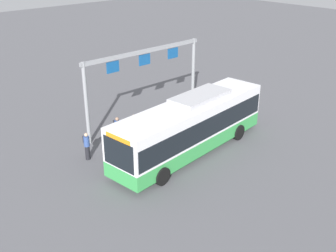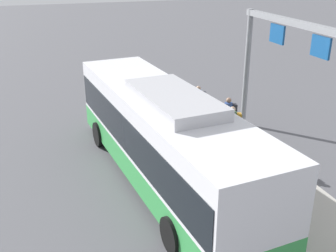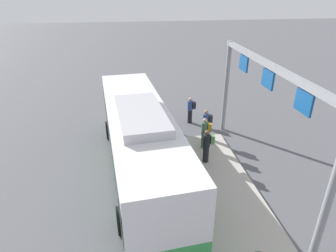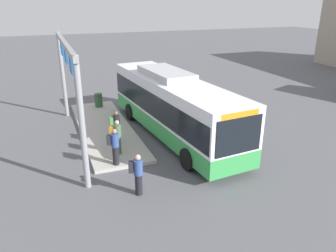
{
  "view_description": "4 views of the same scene",
  "coord_description": "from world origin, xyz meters",
  "views": [
    {
      "loc": [
        15.73,
        15.18,
        11.57
      ],
      "look_at": [
        1.2,
        -0.63,
        1.86
      ],
      "focal_mm": 43.88,
      "sensor_mm": 36.0,
      "label": 1
    },
    {
      "loc": [
        -11.69,
        3.77,
        7.19
      ],
      "look_at": [
        1.07,
        -0.55,
        1.58
      ],
      "focal_mm": 43.6,
      "sensor_mm": 36.0,
      "label": 2
    },
    {
      "loc": [
        -11.29,
        0.37,
        7.87
      ],
      "look_at": [
        1.29,
        -1.46,
        1.67
      ],
      "focal_mm": 31.28,
      "sensor_mm": 36.0,
      "label": 3
    },
    {
      "loc": [
        15.45,
        -6.19,
        6.96
      ],
      "look_at": [
        1.31,
        -0.77,
        1.11
      ],
      "focal_mm": 35.05,
      "sensor_mm": 36.0,
      "label": 4
    }
  ],
  "objects": [
    {
      "name": "ground_plane",
      "position": [
        0.0,
        0.0,
        0.0
      ],
      "size": [
        120.0,
        120.0,
        0.0
      ],
      "primitive_type": "plane",
      "color": "#56565B"
    },
    {
      "name": "person_waiting_far",
      "position": [
        0.26,
        -3.16,
        1.05
      ],
      "size": [
        0.34,
        0.52,
        1.67
      ],
      "rotation": [
        0.0,
        0.0,
        1.57
      ],
      "color": "black",
      "rests_on": "platform_curb"
    },
    {
      "name": "bus_main",
      "position": [
        -0.01,
        -0.0,
        1.81
      ],
      "size": [
        11.36,
        3.57,
        3.46
      ],
      "rotation": [
        0.0,
        0.0,
        0.1
      ],
      "color": "green",
      "rests_on": "ground"
    },
    {
      "name": "person_waiting_mid",
      "position": [
        1.55,
        -3.4,
        1.05
      ],
      "size": [
        0.45,
        0.59,
        1.67
      ],
      "rotation": [
        0.0,
        0.0,
        1.26
      ],
      "color": "#476B4C",
      "rests_on": "platform_curb"
    },
    {
      "name": "person_waiting_near",
      "position": [
        2.57,
        -3.74,
        1.05
      ],
      "size": [
        0.42,
        0.58,
        1.67
      ],
      "rotation": [
        0.0,
        0.0,
        1.33
      ],
      "color": "black",
      "rests_on": "platform_curb"
    },
    {
      "name": "platform_sign_gantry",
      "position": [
        -0.84,
        -5.12,
        3.77
      ],
      "size": [
        9.6,
        0.24,
        5.2
      ],
      "color": "gray",
      "rests_on": "ground"
    },
    {
      "name": "person_boarding",
      "position": [
        4.98,
        -3.4,
        0.89
      ],
      "size": [
        0.45,
        0.59,
        1.67
      ],
      "rotation": [
        0.0,
        0.0,
        1.28
      ],
      "color": "black",
      "rests_on": "ground"
    },
    {
      "name": "platform_curb",
      "position": [
        -2.12,
        -3.31,
        0.08
      ],
      "size": [
        10.0,
        2.8,
        0.16
      ],
      "primitive_type": "cube",
      "color": "#B2ADA3",
      "rests_on": "ground"
    }
  ]
}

